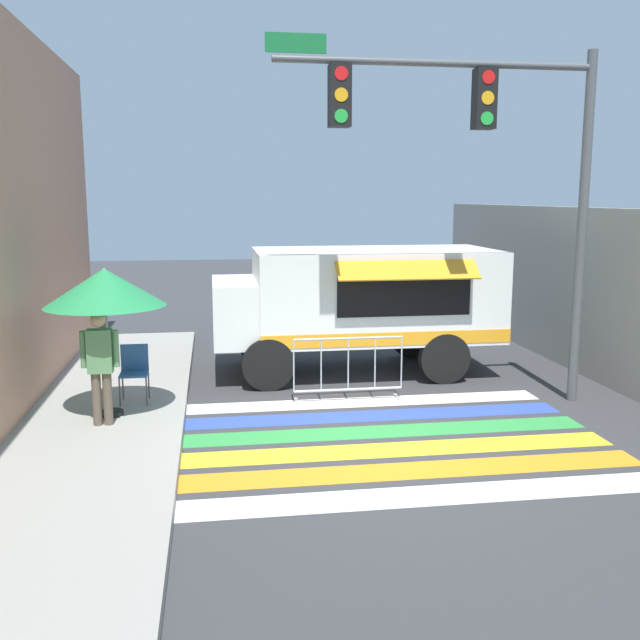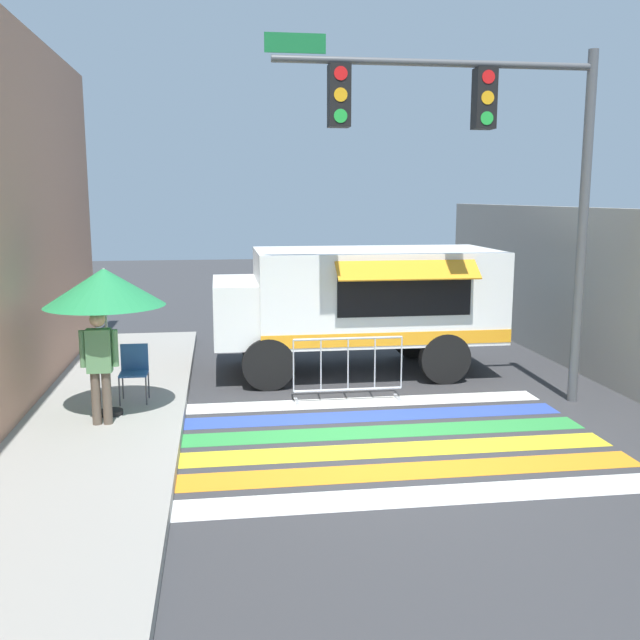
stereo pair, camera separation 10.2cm
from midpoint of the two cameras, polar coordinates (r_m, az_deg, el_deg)
The scene contains 10 objects.
ground_plane at distance 9.89m, azimuth 5.05°, elevation -10.16°, with size 60.00×60.00×0.00m, color #38383A.
sidewalk_left at distance 10.00m, azimuth -23.80°, elevation -10.23°, with size 4.40×16.00×0.18m.
concrete_wall_right at distance 14.04m, azimuth 21.87°, elevation 1.82°, with size 0.20×16.00×3.18m.
crosswalk_painted at distance 10.14m, azimuth 4.69°, elevation -9.61°, with size 6.40×4.36×0.01m.
food_truck at distance 13.69m, azimuth 2.94°, elevation 1.76°, with size 5.37×2.80×2.38m.
traffic_signal_pole at distance 11.60m, azimuth 13.12°, elevation 13.48°, with size 5.17×0.29×5.72m.
patio_umbrella at distance 10.74m, azimuth -16.61°, elevation 2.49°, with size 1.73×1.73×2.19m.
folding_chair at distance 11.64m, azimuth -14.41°, elevation -3.68°, with size 0.43×0.43×0.90m.
vendor_person at distance 10.48m, azimuth -16.96°, elevation -3.18°, with size 0.53×0.21×1.62m.
barricade_front at distance 11.88m, azimuth 2.50°, elevation -4.01°, with size 1.85×0.44×1.09m.
Camera 2 is at (-2.11, -9.05, 3.38)m, focal length 40.00 mm.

